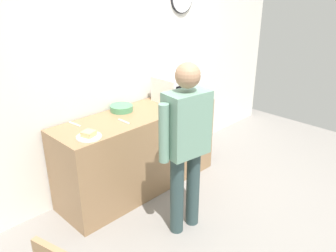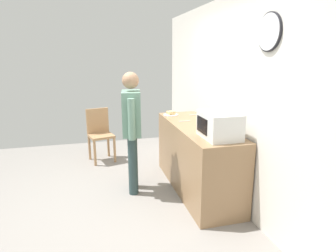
{
  "view_description": "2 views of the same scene",
  "coord_description": "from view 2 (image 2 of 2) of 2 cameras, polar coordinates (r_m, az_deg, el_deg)",
  "views": [
    {
      "loc": [
        -2.57,
        -1.51,
        2.29
      ],
      "look_at": [
        -0.36,
        0.69,
        0.96
      ],
      "focal_mm": 36.75,
      "sensor_mm": 36.0,
      "label": 1
    },
    {
      "loc": [
        3.29,
        -0.17,
        1.87
      ],
      "look_at": [
        -0.52,
        0.87,
        0.9
      ],
      "focal_mm": 30.71,
      "sensor_mm": 36.0,
      "label": 2
    }
  ],
  "objects": [
    {
      "name": "microwave",
      "position": [
        3.35,
        10.18,
        0.13
      ],
      "size": [
        0.5,
        0.39,
        0.3
      ],
      "color": "silver",
      "rests_on": "kitchen_counter"
    },
    {
      "name": "salad_bowl",
      "position": [
        4.08,
        7.74,
        1.02
      ],
      "size": [
        0.25,
        0.25,
        0.07
      ],
      "primitive_type": "cylinder",
      "color": "#4C8E60",
      "rests_on": "kitchen_counter"
    },
    {
      "name": "back_wall",
      "position": [
        3.77,
        12.99,
        4.87
      ],
      "size": [
        5.4,
        0.13,
        2.6
      ],
      "color": "silver",
      "rests_on": "ground_plane"
    },
    {
      "name": "kitchen_counter",
      "position": [
        4.09,
        5.65,
        -6.24
      ],
      "size": [
        1.95,
        0.62,
        0.94
      ],
      "primitive_type": "cube",
      "color": "#93704C",
      "rests_on": "ground_plane"
    },
    {
      "name": "ground_plane",
      "position": [
        3.79,
        -11.09,
        -16.02
      ],
      "size": [
        6.0,
        6.0,
        0.0
      ],
      "primitive_type": "plane",
      "color": "gray"
    },
    {
      "name": "spoon_utensil",
      "position": [
        4.63,
        5.27,
        2.25
      ],
      "size": [
        0.04,
        0.17,
        0.01
      ],
      "primitive_type": "cube",
      "rotation": [
        0.0,
        0.0,
        1.69
      ],
      "color": "silver",
      "rests_on": "kitchen_counter"
    },
    {
      "name": "sandwich_plate",
      "position": [
        4.58,
        0.54,
        2.41
      ],
      "size": [
        0.23,
        0.23,
        0.07
      ],
      "color": "white",
      "rests_on": "kitchen_counter"
    },
    {
      "name": "fork_utensil",
      "position": [
        4.17,
        3.33,
        0.98
      ],
      "size": [
        0.02,
        0.17,
        0.01
      ],
      "primitive_type": "cube",
      "rotation": [
        0.0,
        0.0,
        1.58
      ],
      "color": "silver",
      "rests_on": "kitchen_counter"
    },
    {
      "name": "wooden_chair",
      "position": [
        5.33,
        -13.39,
        -1.16
      ],
      "size": [
        0.49,
        0.49,
        0.94
      ],
      "color": "#A87F56",
      "rests_on": "ground_plane"
    },
    {
      "name": "person_standing",
      "position": [
        3.89,
        -7.2,
        0.4
      ],
      "size": [
        0.58,
        0.3,
        1.66
      ],
      "color": "#2D4243",
      "rests_on": "ground_plane"
    }
  ]
}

